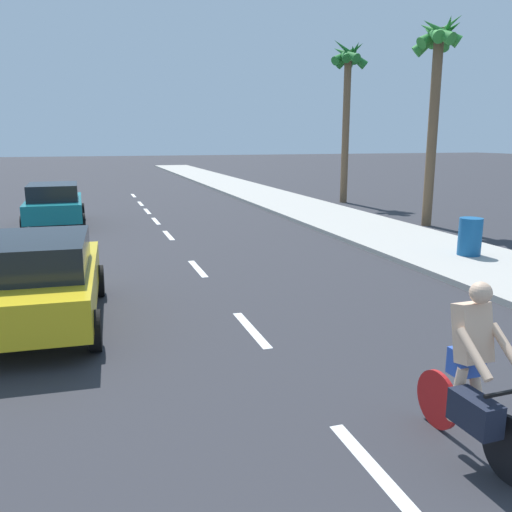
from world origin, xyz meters
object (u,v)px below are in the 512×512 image
(parked_car_yellow, at_px, (39,278))
(palm_tree_far, at_px, (348,76))
(cyclist, at_px, (473,379))
(palm_tree_mid, at_px, (437,61))
(trash_bin_near, at_px, (470,237))
(parked_car_teal, at_px, (54,204))

(parked_car_yellow, distance_m, palm_tree_far, 20.49)
(cyclist, xyz_separation_m, palm_tree_far, (8.77, 20.28, 5.25))
(parked_car_yellow, xyz_separation_m, palm_tree_far, (13.19, 14.78, 5.23))
(palm_tree_mid, bearing_deg, trash_bin_near, -114.25)
(palm_tree_far, bearing_deg, cyclist, -113.38)
(cyclist, distance_m, palm_tree_mid, 16.09)
(palm_tree_mid, distance_m, trash_bin_near, 7.77)
(palm_tree_mid, bearing_deg, palm_tree_far, 87.30)
(parked_car_teal, distance_m, palm_tree_mid, 14.54)
(cyclist, relative_size, palm_tree_far, 0.23)
(palm_tree_far, relative_size, trash_bin_near, 7.93)
(cyclist, bearing_deg, palm_tree_mid, -125.14)
(cyclist, bearing_deg, trash_bin_near, -130.63)
(parked_car_yellow, relative_size, palm_tree_far, 0.57)
(cyclist, relative_size, parked_car_yellow, 0.40)
(cyclist, relative_size, parked_car_teal, 0.40)
(palm_tree_far, bearing_deg, palm_tree_mid, -92.70)
(parked_car_yellow, bearing_deg, cyclist, -48.47)
(cyclist, bearing_deg, parked_car_teal, -76.10)
(parked_car_yellow, height_order, parked_car_teal, same)
(cyclist, height_order, palm_tree_mid, palm_tree_mid)
(cyclist, height_order, palm_tree_far, palm_tree_far)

